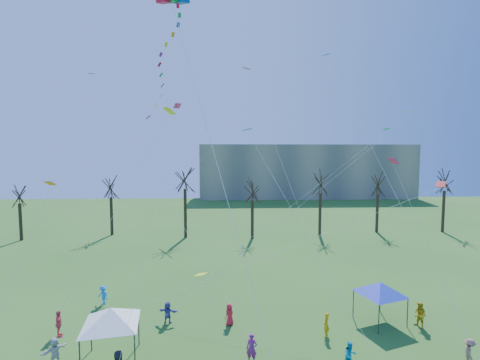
{
  "coord_description": "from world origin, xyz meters",
  "views": [
    {
      "loc": [
        -1.28,
        -13.87,
        12.49
      ],
      "look_at": [
        -0.42,
        5.0,
        11.0
      ],
      "focal_mm": 25.0,
      "sensor_mm": 36.0,
      "label": 1
    }
  ],
  "objects_px": {
    "canopy_tent_white": "(111,316)",
    "canopy_tent_blue": "(380,288)",
    "distant_building": "(305,171)",
    "big_box_kite": "(170,63)"
  },
  "relations": [
    {
      "from": "canopy_tent_white",
      "to": "canopy_tent_blue",
      "type": "distance_m",
      "value": 18.7
    },
    {
      "from": "distant_building",
      "to": "canopy_tent_white",
      "type": "relative_size",
      "value": 13.68
    },
    {
      "from": "big_box_kite",
      "to": "canopy_tent_blue",
      "type": "xyz_separation_m",
      "value": [
        14.49,
        4.39,
        -14.95
      ]
    },
    {
      "from": "distant_building",
      "to": "canopy_tent_blue",
      "type": "relative_size",
      "value": 15.61
    },
    {
      "from": "big_box_kite",
      "to": "canopy_tent_white",
      "type": "relative_size",
      "value": 5.06
    },
    {
      "from": "canopy_tent_blue",
      "to": "distant_building",
      "type": "bearing_deg",
      "value": 80.73
    },
    {
      "from": "canopy_tent_white",
      "to": "canopy_tent_blue",
      "type": "relative_size",
      "value": 1.14
    },
    {
      "from": "big_box_kite",
      "to": "canopy_tent_white",
      "type": "bearing_deg",
      "value": 173.21
    },
    {
      "from": "distant_building",
      "to": "canopy_tent_white",
      "type": "xyz_separation_m",
      "value": [
        -30.1,
        -76.34,
        -4.67
      ]
    },
    {
      "from": "big_box_kite",
      "to": "canopy_tent_blue",
      "type": "bearing_deg",
      "value": 16.84
    }
  ]
}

